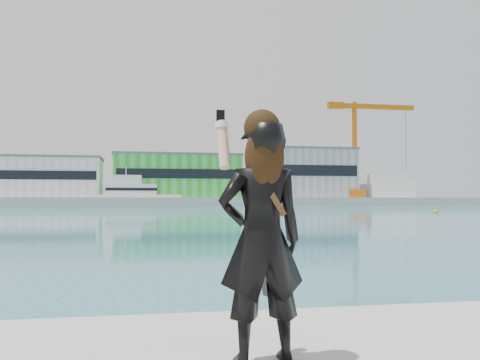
# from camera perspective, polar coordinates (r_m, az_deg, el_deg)

# --- Properties ---
(far_quay) EXTENTS (320.00, 40.00, 2.00)m
(far_quay) POSITION_cam_1_polar(r_m,az_deg,el_deg) (133.74, -10.26, -2.28)
(far_quay) COLOR #9E9E99
(far_quay) RESTS_ON ground
(warehouse_white) EXTENTS (24.48, 15.35, 9.50)m
(warehouse_white) POSITION_cam_1_polar(r_m,az_deg,el_deg) (133.39, -19.73, 0.28)
(warehouse_white) COLOR silver
(warehouse_white) RESTS_ON far_quay
(warehouse_green) EXTENTS (30.60, 16.36, 10.50)m
(warehouse_green) POSITION_cam_1_polar(r_m,az_deg,el_deg) (132.16, -6.76, 0.41)
(warehouse_green) COLOR green
(warehouse_green) RESTS_ON far_quay
(warehouse_grey_right) EXTENTS (25.50, 15.35, 12.50)m
(warehouse_grey_right) POSITION_cam_1_polar(r_m,az_deg,el_deg) (138.22, 6.59, 0.72)
(warehouse_grey_right) COLOR gray
(warehouse_grey_right) RESTS_ON far_quay
(ancillary_shed) EXTENTS (12.00, 10.00, 6.00)m
(ancillary_shed) POSITION_cam_1_polar(r_m,az_deg,el_deg) (144.44, 15.19, -0.63)
(ancillary_shed) COLOR silver
(ancillary_shed) RESTS_ON far_quay
(dock_crane) EXTENTS (23.00, 4.00, 24.00)m
(dock_crane) POSITION_cam_1_polar(r_m,az_deg,el_deg) (137.73, 12.59, 3.61)
(dock_crane) COLOR #C7640B
(dock_crane) RESTS_ON far_quay
(flagpole_right) EXTENTS (1.28, 0.16, 8.00)m
(flagpole_right) POSITION_cam_1_polar(r_m,az_deg,el_deg) (127.01, -0.18, 0.17)
(flagpole_right) COLOR silver
(flagpole_right) RESTS_ON far_quay
(motor_yacht) EXTENTS (19.87, 7.05, 9.09)m
(motor_yacht) POSITION_cam_1_polar(r_m,az_deg,el_deg) (120.86, -11.32, -1.57)
(motor_yacht) COLOR silver
(motor_yacht) RESTS_ON ground
(buoy_near) EXTENTS (0.50, 0.50, 0.50)m
(buoy_near) POSITION_cam_1_polar(r_m,az_deg,el_deg) (70.18, 20.12, -3.32)
(buoy_near) COLOR gold
(buoy_near) RESTS_ON ground
(woman) EXTENTS (0.57, 0.39, 1.58)m
(woman) POSITION_cam_1_polar(r_m,az_deg,el_deg) (3.32, 2.28, -5.55)
(woman) COLOR black
(woman) RESTS_ON near_quay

